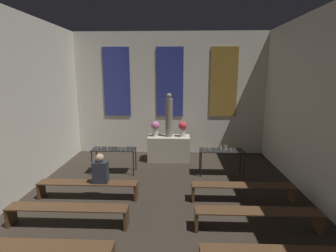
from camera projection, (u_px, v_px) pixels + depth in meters
name	position (u px, v px, depth m)	size (l,w,h in m)	color
wall_back	(170.00, 93.00, 10.00)	(7.44, 0.16, 4.59)	silver
altar	(169.00, 148.00, 9.37)	(1.48, 0.72, 0.88)	#BCB29E
statue	(169.00, 116.00, 9.14)	(0.26, 0.26, 1.53)	gray
flower_vase_left	(155.00, 127.00, 9.24)	(0.30, 0.30, 0.54)	beige
flower_vase_right	(183.00, 127.00, 9.20)	(0.30, 0.30, 0.54)	beige
candle_rack_left	(114.00, 152.00, 8.13)	(1.33, 0.51, 0.98)	black
candle_rack_right	(221.00, 153.00, 8.00)	(1.33, 0.51, 0.97)	black
pew_second_left	(36.00, 251.00, 4.13)	(2.46, 0.36, 0.42)	#4C331E
pew_third_left	(68.00, 211.00, 5.33)	(2.46, 0.36, 0.42)	#4C331E
pew_third_right	(257.00, 215.00, 5.18)	(2.46, 0.36, 0.42)	#4C331E
pew_back_left	(88.00, 186.00, 6.52)	(2.46, 0.36, 0.42)	#4C331E
pew_back_right	(243.00, 188.00, 6.37)	(2.46, 0.36, 0.42)	#4C331E
person_seated	(100.00, 170.00, 6.42)	(0.36, 0.24, 0.74)	#282D38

